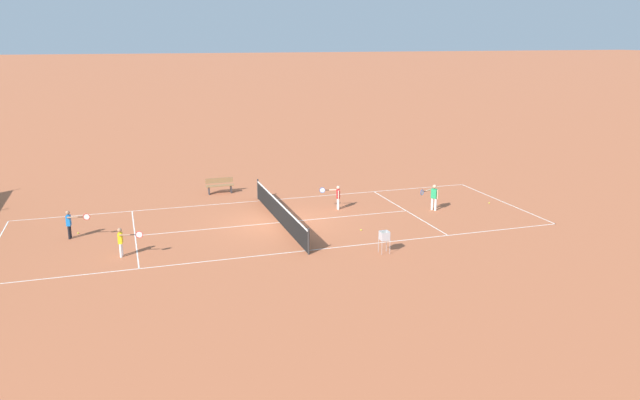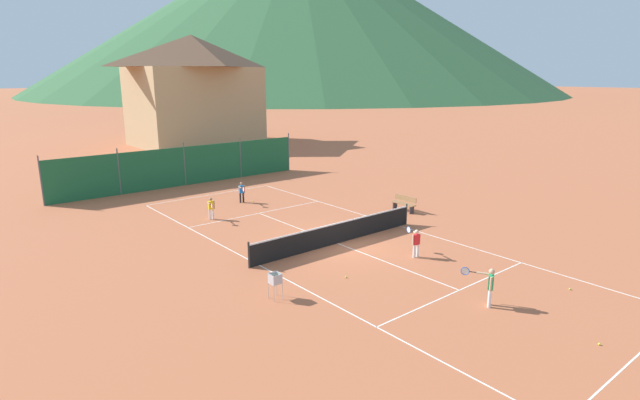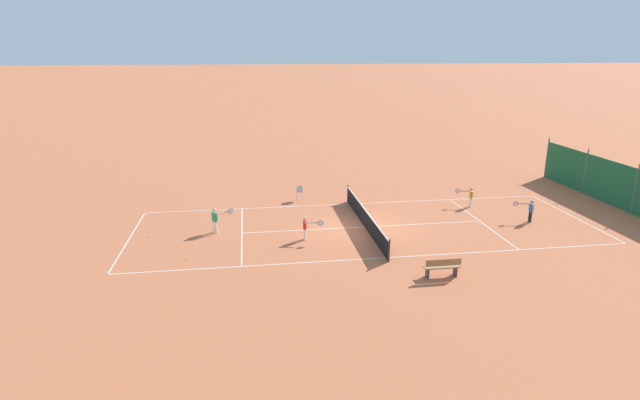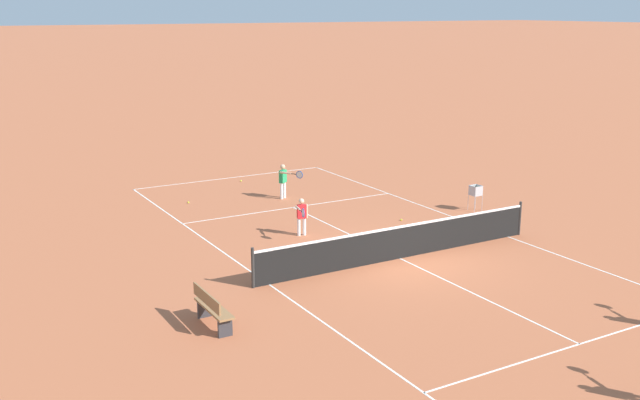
# 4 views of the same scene
# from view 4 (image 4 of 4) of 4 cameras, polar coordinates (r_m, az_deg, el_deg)

# --- Properties ---
(ground_plane) EXTENTS (600.00, 600.00, 0.00)m
(ground_plane) POSITION_cam_4_polar(r_m,az_deg,el_deg) (21.25, 6.10, -4.45)
(ground_plane) COLOR #B7603D
(court_line_markings) EXTENTS (8.25, 23.85, 0.01)m
(court_line_markings) POSITION_cam_4_polar(r_m,az_deg,el_deg) (21.25, 6.10, -4.44)
(court_line_markings) COLOR white
(court_line_markings) RESTS_ON ground
(tennis_net) EXTENTS (9.18, 0.08, 1.06)m
(tennis_net) POSITION_cam_4_polar(r_m,az_deg,el_deg) (21.10, 6.14, -3.16)
(tennis_net) COLOR #2D2D2D
(tennis_net) RESTS_ON ground
(player_far_baseline) EXTENTS (0.57, 0.95, 1.18)m
(player_far_baseline) POSITION_cam_4_polar(r_m,az_deg,el_deg) (22.99, -1.40, -1.10)
(player_far_baseline) COLOR white
(player_far_baseline) RESTS_ON ground
(player_far_service) EXTENTS (0.53, 1.08, 1.29)m
(player_far_service) POSITION_cam_4_polar(r_m,az_deg,el_deg) (27.52, -2.77, 1.62)
(player_far_service) COLOR white
(player_far_service) RESTS_ON ground
(tennis_ball_alley_right) EXTENTS (0.07, 0.07, 0.07)m
(tennis_ball_alley_right) POSITION_cam_4_polar(r_m,az_deg,el_deg) (27.42, -9.99, -0.18)
(tennis_ball_alley_right) COLOR #CCE033
(tennis_ball_alley_right) RESTS_ON ground
(tennis_ball_alley_left) EXTENTS (0.07, 0.07, 0.07)m
(tennis_ball_alley_left) POSITION_cam_4_polar(r_m,az_deg,el_deg) (24.93, 6.22, -1.51)
(tennis_ball_alley_left) COLOR #CCE033
(tennis_ball_alley_left) RESTS_ON ground
(tennis_ball_mid_court) EXTENTS (0.07, 0.07, 0.07)m
(tennis_ball_mid_court) POSITION_cam_4_polar(r_m,az_deg,el_deg) (30.52, -6.04, 1.46)
(tennis_ball_mid_court) COLOR #CCE033
(tennis_ball_mid_court) RESTS_ON ground
(ball_hopper) EXTENTS (0.36, 0.36, 0.89)m
(ball_hopper) POSITION_cam_4_polar(r_m,az_deg,el_deg) (26.45, 11.79, 0.60)
(ball_hopper) COLOR #B7B7BC
(ball_hopper) RESTS_ON ground
(courtside_bench) EXTENTS (0.36, 1.50, 0.84)m
(courtside_bench) POSITION_cam_4_polar(r_m,az_deg,el_deg) (16.78, -8.22, -8.15)
(courtside_bench) COLOR olive
(courtside_bench) RESTS_ON ground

